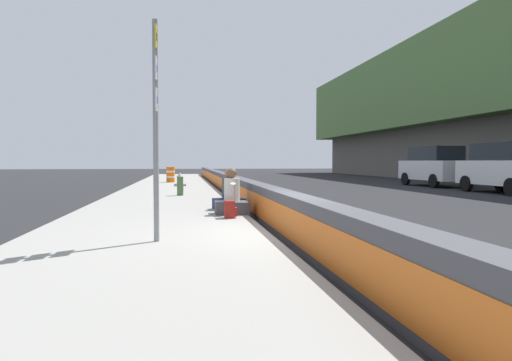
# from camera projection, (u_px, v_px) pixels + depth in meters

# --- Properties ---
(ground_plane) EXTENTS (160.00, 160.00, 0.00)m
(ground_plane) POSITION_uv_depth(u_px,v_px,m) (296.00, 241.00, 8.59)
(ground_plane) COLOR #232326
(ground_plane) RESTS_ON ground
(sidewalk_strip) EXTENTS (80.00, 4.40, 0.14)m
(sidewalk_strip) POSITION_uv_depth(u_px,v_px,m) (147.00, 241.00, 8.18)
(sidewalk_strip) COLOR gray
(sidewalk_strip) RESTS_ON ground_plane
(jersey_barrier) EXTENTS (76.00, 0.45, 0.85)m
(jersey_barrier) POSITION_uv_depth(u_px,v_px,m) (296.00, 218.00, 8.57)
(jersey_barrier) COLOR #47474C
(jersey_barrier) RESTS_ON ground_plane
(route_sign_post) EXTENTS (0.44, 0.09, 3.60)m
(route_sign_post) POSITION_uv_depth(u_px,v_px,m) (156.00, 113.00, 7.68)
(route_sign_post) COLOR gray
(route_sign_post) RESTS_ON sidewalk_strip
(fire_hydrant) EXTENTS (0.26, 0.46, 0.88)m
(fire_hydrant) POSITION_uv_depth(u_px,v_px,m) (180.00, 184.00, 18.07)
(fire_hydrant) COLOR #47663D
(fire_hydrant) RESTS_ON sidewalk_strip
(seated_person_foreground) EXTENTS (0.73, 0.82, 1.15)m
(seated_person_foreground) POSITION_uv_depth(u_px,v_px,m) (232.00, 200.00, 11.78)
(seated_person_foreground) COLOR #424247
(seated_person_foreground) RESTS_ON sidewalk_strip
(seated_person_middle) EXTENTS (0.81, 0.90, 1.09)m
(seated_person_middle) POSITION_uv_depth(u_px,v_px,m) (229.00, 197.00, 12.94)
(seated_person_middle) COLOR #23284C
(seated_person_middle) RESTS_ON sidewalk_strip
(backpack) EXTENTS (0.32, 0.28, 0.40)m
(backpack) POSITION_uv_depth(u_px,v_px,m) (230.00, 210.00, 10.95)
(backpack) COLOR maroon
(backpack) RESTS_ON sidewalk_strip
(construction_barrel) EXTENTS (0.54, 0.54, 0.95)m
(construction_barrel) POSITION_uv_depth(u_px,v_px,m) (171.00, 174.00, 29.33)
(construction_barrel) COLOR orange
(construction_barrel) RESTS_ON sidewalk_strip
(parked_car_third) EXTENTS (4.84, 2.15, 2.28)m
(parked_car_third) POSITION_uv_depth(u_px,v_px,m) (507.00, 167.00, 21.19)
(parked_car_third) COLOR silver
(parked_car_third) RESTS_ON ground_plane
(parked_car_fourth) EXTENTS (4.86, 2.18, 2.28)m
(parked_car_fourth) POSITION_uv_depth(u_px,v_px,m) (434.00, 166.00, 27.08)
(parked_car_fourth) COLOR silver
(parked_car_fourth) RESTS_ON ground_plane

